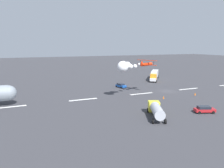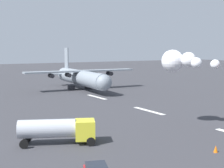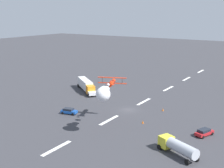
# 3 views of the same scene
# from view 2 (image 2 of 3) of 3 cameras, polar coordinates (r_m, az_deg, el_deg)

# --- Properties ---
(runway_stripe_5) EXTENTS (8.00, 0.90, 0.01)m
(runway_stripe_5) POSITION_cam_2_polar(r_m,az_deg,el_deg) (55.59, 6.71, -4.87)
(runway_stripe_5) COLOR white
(runway_stripe_5) RESTS_ON ground
(runway_stripe_6) EXTENTS (8.00, 0.90, 0.01)m
(runway_stripe_6) POSITION_cam_2_polar(r_m,az_deg,el_deg) (71.05, -2.80, -2.38)
(runway_stripe_6) COLOR white
(runway_stripe_6) RESTS_ON ground
(cargo_transport_plane) EXTENTS (29.48, 30.41, 11.20)m
(cargo_transport_plane) POSITION_cam_2_polar(r_m,az_deg,el_deg) (82.85, -5.34, 1.19)
(cargo_transport_plane) COLOR gray
(cargo_transport_plane) RESTS_ON ground
(stunt_biplane_red) EXTENTS (15.00, 9.33, 3.08)m
(stunt_biplane_red) POSITION_cam_2_polar(r_m,az_deg,el_deg) (43.30, 13.79, 4.07)
(stunt_biplane_red) COLOR red
(fuel_tanker_truck) EXTENTS (5.96, 8.80, 2.90)m
(fuel_tanker_truck) POSITION_cam_2_polar(r_m,az_deg,el_deg) (36.44, -9.77, -8.12)
(fuel_tanker_truck) COLOR yellow
(fuel_tanker_truck) RESTS_ON ground
(traffic_cone_far) EXTENTS (0.44, 0.44, 0.75)m
(traffic_cone_far) POSITION_cam_2_polar(r_m,az_deg,el_deg) (35.26, 18.37, -11.15)
(traffic_cone_far) COLOR orange
(traffic_cone_far) RESTS_ON ground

